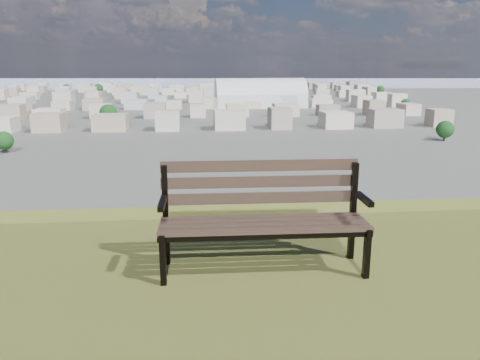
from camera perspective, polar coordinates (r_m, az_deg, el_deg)
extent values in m
cube|color=#3A2A22|center=(3.70, 3.25, -6.23)|extent=(1.71, 0.12, 0.03)
cube|color=#3A2A22|center=(3.80, 3.03, -5.64)|extent=(1.71, 0.12, 0.03)
cube|color=#3A2A22|center=(3.91, 2.82, -5.09)|extent=(1.71, 0.12, 0.03)
cube|color=#3A2A22|center=(4.02, 2.62, -4.57)|extent=(1.71, 0.12, 0.03)
cube|color=#3A2A22|center=(4.04, 2.51, -2.20)|extent=(1.70, 0.07, 0.09)
cube|color=#3A2A22|center=(4.03, 2.49, -0.23)|extent=(1.70, 0.07, 0.09)
cube|color=#3A2A22|center=(4.02, 2.47, 1.75)|extent=(1.70, 0.07, 0.09)
cube|color=black|center=(3.74, -9.39, -9.58)|extent=(0.05, 0.06, 0.42)
cube|color=black|center=(4.04, -9.03, -4.33)|extent=(0.05, 0.06, 0.87)
cube|color=black|center=(3.85, -9.26, -6.00)|extent=(0.06, 0.47, 0.05)
cube|color=black|center=(3.73, -9.46, -2.83)|extent=(0.05, 0.34, 0.04)
cube|color=black|center=(3.94, 15.20, -8.65)|extent=(0.05, 0.06, 0.42)
cube|color=black|center=(4.23, 13.59, -3.74)|extent=(0.05, 0.06, 0.87)
cube|color=black|center=(4.05, 14.48, -5.30)|extent=(0.06, 0.47, 0.05)
cube|color=black|center=(3.93, 14.91, -2.25)|extent=(0.05, 0.34, 0.04)
cube|color=black|center=(3.70, 3.26, -6.90)|extent=(1.70, 0.08, 0.04)
cube|color=black|center=(4.04, 2.59, -5.10)|extent=(1.70, 0.08, 0.04)
cube|color=silver|center=(312.20, 2.44, 9.46)|extent=(59.39, 27.24, 6.48)
cylinder|color=white|center=(311.98, 2.45, 10.05)|extent=(59.39, 27.24, 24.63)
cube|color=beige|center=(210.89, -22.04, 6.47)|extent=(11.00, 11.00, 7.00)
cube|color=#A69A8E|center=(205.44, -15.57, 6.80)|extent=(11.00, 11.00, 7.00)
cube|color=beige|center=(202.71, -8.83, 7.05)|extent=(11.00, 11.00, 7.00)
cube|color=silver|center=(202.80, -1.99, 7.20)|extent=(11.00, 11.00, 7.00)
cube|color=beige|center=(205.71, 4.75, 7.26)|extent=(11.00, 11.00, 7.00)
cube|color=tan|center=(211.32, 11.22, 7.22)|extent=(11.00, 11.00, 7.00)
cube|color=silver|center=(219.42, 17.28, 7.10)|extent=(11.00, 11.00, 7.00)
cube|color=beige|center=(229.76, 22.85, 6.92)|extent=(11.00, 11.00, 7.00)
cube|color=#A69A8E|center=(269.52, -26.52, 7.41)|extent=(11.00, 11.00, 7.00)
cube|color=beige|center=(262.01, -21.58, 7.75)|extent=(11.00, 11.00, 7.00)
cube|color=silver|center=(256.52, -16.37, 8.04)|extent=(11.00, 11.00, 7.00)
cube|color=beige|center=(253.20, -10.98, 8.27)|extent=(11.00, 11.00, 7.00)
cube|color=tan|center=(252.13, -5.48, 8.44)|extent=(11.00, 11.00, 7.00)
cube|color=silver|center=(253.34, 0.02, 8.52)|extent=(11.00, 11.00, 7.00)
cube|color=beige|center=(256.80, 5.41, 8.54)|extent=(11.00, 11.00, 7.00)
cube|color=beige|center=(262.42, 10.62, 8.47)|extent=(11.00, 11.00, 7.00)
cube|color=#A69A8E|center=(270.06, 15.57, 8.35)|extent=(11.00, 11.00, 7.00)
cube|color=beige|center=(279.56, 20.21, 8.18)|extent=(11.00, 11.00, 7.00)
cube|color=beige|center=(320.44, -25.44, 8.31)|extent=(11.00, 11.00, 7.00)
cube|color=tan|center=(313.22, -21.26, 8.61)|extent=(11.00, 11.00, 7.00)
cube|color=silver|center=(307.71, -16.91, 8.87)|extent=(11.00, 11.00, 7.00)
cube|color=beige|center=(304.01, -12.41, 9.09)|extent=(11.00, 11.00, 7.00)
cube|color=beige|center=(302.16, -7.83, 9.25)|extent=(11.00, 11.00, 7.00)
cube|color=#A69A8E|center=(302.22, -3.22, 9.35)|extent=(11.00, 11.00, 7.00)
cube|color=beige|center=(304.18, 1.36, 9.40)|extent=(11.00, 11.00, 7.00)
cube|color=silver|center=(308.01, 5.86, 9.39)|extent=(11.00, 11.00, 7.00)
cube|color=beige|center=(313.62, 10.22, 9.32)|extent=(11.00, 11.00, 7.00)
cube|color=tan|center=(320.94, 14.40, 9.21)|extent=(11.00, 11.00, 7.00)
cube|color=silver|center=(329.85, 18.37, 9.06)|extent=(11.00, 11.00, 7.00)
cube|color=beige|center=(371.49, -24.65, 8.97)|extent=(11.00, 11.00, 7.00)
cube|color=#A69A8E|center=(364.49, -21.04, 9.23)|extent=(11.00, 11.00, 7.00)
cube|color=beige|center=(358.97, -17.29, 9.46)|extent=(11.00, 11.00, 7.00)
cube|color=silver|center=(354.99, -13.45, 9.66)|extent=(11.00, 11.00, 7.00)
cube|color=beige|center=(352.60, -9.52, 9.82)|extent=(11.00, 11.00, 7.00)
cube|color=tan|center=(351.83, -5.56, 9.93)|extent=(11.00, 11.00, 7.00)
cube|color=silver|center=(352.70, -1.60, 10.00)|extent=(11.00, 11.00, 7.00)
cube|color=beige|center=(355.19, 2.32, 10.02)|extent=(11.00, 11.00, 7.00)
cube|color=beige|center=(359.27, 6.17, 10.00)|extent=(11.00, 11.00, 7.00)
cube|color=#A69A8E|center=(364.89, 9.92, 9.93)|extent=(11.00, 11.00, 7.00)
cube|color=beige|center=(371.97, 13.54, 9.83)|extent=(11.00, 11.00, 7.00)
cube|color=silver|center=(380.44, 17.01, 9.69)|extent=(11.00, 11.00, 7.00)
cube|color=beige|center=(430.69, -27.11, 9.21)|extent=(11.00, 11.00, 7.00)
cube|color=tan|center=(422.63, -24.05, 9.46)|extent=(11.00, 11.00, 7.00)
cube|color=silver|center=(415.80, -20.86, 9.70)|extent=(11.00, 11.00, 7.00)
cube|color=beige|center=(410.27, -17.58, 9.91)|extent=(11.00, 11.00, 7.00)
cube|color=beige|center=(406.08, -14.22, 10.09)|extent=(11.00, 11.00, 7.00)
cube|color=#A69A8E|center=(403.28, -10.79, 10.24)|extent=(11.00, 11.00, 7.00)
cube|color=beige|center=(401.89, -7.33, 10.36)|extent=(11.00, 11.00, 7.00)
cube|color=silver|center=(401.94, -3.85, 10.44)|extent=(11.00, 11.00, 7.00)
cube|color=beige|center=(403.41, -0.39, 10.48)|extent=(11.00, 11.00, 7.00)
cube|color=tan|center=(406.30, 3.04, 10.48)|extent=(11.00, 11.00, 7.00)
cube|color=silver|center=(410.58, 6.41, 10.45)|extent=(11.00, 11.00, 7.00)
cube|color=beige|center=(416.19, 9.70, 10.39)|extent=(11.00, 11.00, 7.00)
cube|color=beige|center=(423.10, 12.89, 10.30)|extent=(11.00, 11.00, 7.00)
cube|color=#A69A8E|center=(431.23, 15.97, 10.17)|extent=(11.00, 11.00, 7.00)
cube|color=beige|center=(481.63, -26.32, 9.62)|extent=(11.00, 11.00, 7.00)
cube|color=silver|center=(473.83, -23.57, 9.85)|extent=(11.00, 11.00, 7.00)
cube|color=beige|center=(467.14, -20.73, 10.06)|extent=(11.00, 11.00, 7.00)
cube|color=tan|center=(461.59, -17.81, 10.25)|extent=(11.00, 11.00, 7.00)
cube|color=silver|center=(457.24, -14.82, 10.42)|extent=(11.00, 11.00, 7.00)
cube|color=beige|center=(454.12, -11.78, 10.57)|extent=(11.00, 11.00, 7.00)
cube|color=beige|center=(452.26, -8.71, 10.68)|extent=(11.00, 11.00, 7.00)
cube|color=#A69A8E|center=(451.66, -5.61, 10.77)|extent=(11.00, 11.00, 7.00)
cube|color=beige|center=(452.34, -2.52, 10.82)|extent=(11.00, 11.00, 7.00)
cube|color=silver|center=(454.28, 0.56, 10.85)|extent=(11.00, 11.00, 7.00)
cube|color=beige|center=(457.48, 3.61, 10.84)|extent=(11.00, 11.00, 7.00)
cube|color=tan|center=(461.91, 6.60, 10.81)|extent=(11.00, 11.00, 7.00)
cube|color=silver|center=(467.52, 9.53, 10.75)|extent=(11.00, 11.00, 7.00)
cube|color=beige|center=(474.29, 12.38, 10.66)|extent=(11.00, 11.00, 7.00)
cube|color=beige|center=(482.15, 15.14, 10.55)|extent=(11.00, 11.00, 7.00)
cube|color=#A69A8E|center=(532.67, -25.69, 9.95)|extent=(11.00, 11.00, 7.00)
cube|color=beige|center=(525.08, -23.19, 10.16)|extent=(11.00, 11.00, 7.00)
cube|color=silver|center=(518.49, -20.62, 10.35)|extent=(11.00, 11.00, 7.00)
cube|color=beige|center=(512.94, -17.99, 10.53)|extent=(11.00, 11.00, 7.00)
cube|color=tan|center=(508.46, -15.30, 10.69)|extent=(11.00, 11.00, 7.00)
cube|color=silver|center=(505.09, -12.57, 10.82)|extent=(11.00, 11.00, 7.00)
cube|color=beige|center=(502.84, -9.81, 10.94)|extent=(11.00, 11.00, 7.00)
cube|color=beige|center=(501.73, -7.02, 11.03)|extent=(11.00, 11.00, 7.00)
cube|color=#A69A8E|center=(501.76, -4.23, 11.09)|extent=(11.00, 11.00, 7.00)
cube|color=beige|center=(502.94, -1.45, 11.13)|extent=(11.00, 11.00, 7.00)
cube|color=silver|center=(505.27, 1.32, 11.14)|extent=(11.00, 11.00, 7.00)
cube|color=beige|center=(508.71, 4.06, 11.13)|extent=(11.00, 11.00, 7.00)
cube|color=tan|center=(513.25, 6.75, 11.09)|extent=(11.00, 11.00, 7.00)
cube|color=silver|center=(518.87, 9.39, 11.03)|extent=(11.00, 11.00, 7.00)
cube|color=beige|center=(525.52, 11.97, 10.96)|extent=(11.00, 11.00, 7.00)
cube|color=beige|center=(533.17, 14.47, 10.86)|extent=(11.00, 11.00, 7.00)
cube|color=#A69A8E|center=(583.77, -25.16, 10.22)|extent=(11.00, 11.00, 7.00)
cube|color=beige|center=(576.35, -22.88, 10.41)|extent=(11.00, 11.00, 7.00)
cube|color=silver|center=(569.85, -20.53, 10.59)|extent=(11.00, 11.00, 7.00)
cube|color=beige|center=(564.30, -18.14, 10.75)|extent=(11.00, 11.00, 7.00)
cube|color=tan|center=(559.72, -15.70, 10.90)|extent=(11.00, 11.00, 7.00)
cube|color=silver|center=(556.13, -13.22, 11.03)|extent=(11.00, 11.00, 7.00)
cube|color=beige|center=(553.57, -10.71, 11.14)|extent=(11.00, 11.00, 7.00)
cube|color=beige|center=(552.04, -8.18, 11.23)|extent=(11.00, 11.00, 7.00)
cube|color=#A69A8E|center=(551.55, -5.64, 11.30)|extent=(11.00, 11.00, 7.00)
cube|color=beige|center=(552.11, -3.10, 11.35)|extent=(11.00, 11.00, 7.00)
cube|color=silver|center=(553.70, -0.57, 11.37)|extent=(11.00, 11.00, 7.00)
cube|color=beige|center=(556.33, 1.94, 11.38)|extent=(11.00, 11.00, 7.00)
cube|color=tan|center=(559.97, 4.43, 11.36)|extent=(11.00, 11.00, 7.00)
cube|color=silver|center=(564.61, 6.87, 11.33)|extent=(11.00, 11.00, 7.00)
cube|color=beige|center=(570.23, 9.28, 11.27)|extent=(11.00, 11.00, 7.00)
cube|color=beige|center=(576.79, 11.63, 11.20)|extent=(11.00, 11.00, 7.00)
cube|color=#A69A8E|center=(584.26, 13.92, 11.11)|extent=(11.00, 11.00, 7.00)
cylinder|color=#311E18|center=(186.64, 23.63, 4.73)|extent=(0.80, 0.80, 2.10)
sphere|color=#123517|center=(186.23, 23.72, 5.68)|extent=(6.30, 6.30, 6.30)
cylinder|color=#311E18|center=(225.95, -15.70, 6.83)|extent=(0.80, 0.80, 2.70)
sphere|color=#123517|center=(225.53, -15.76, 7.85)|extent=(8.10, 8.10, 8.10)
cylinder|color=#311E18|center=(311.05, 19.47, 8.26)|extent=(0.80, 0.80, 1.95)
sphere|color=#123517|center=(310.82, 19.52, 8.79)|extent=(5.85, 5.85, 5.85)
cylinder|color=#311E18|center=(406.44, 3.04, 10.15)|extent=(0.80, 0.80, 2.25)
sphere|color=#123517|center=(406.25, 3.05, 10.63)|extent=(6.75, 6.75, 6.75)
cylinder|color=#311E18|center=(470.30, -16.82, 10.12)|extent=(0.80, 0.80, 2.85)
sphere|color=#123517|center=(470.09, -16.85, 10.64)|extent=(8.55, 8.55, 8.55)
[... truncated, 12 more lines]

